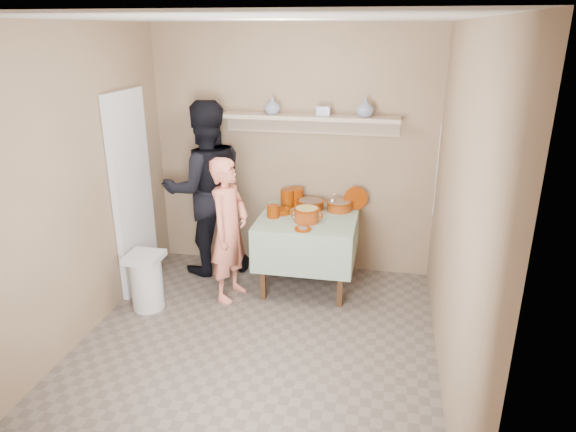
% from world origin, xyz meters
% --- Properties ---
extents(ground, '(3.50, 3.50, 0.00)m').
position_xyz_m(ground, '(0.00, 0.00, 0.00)').
color(ground, '#685B52').
rests_on(ground, ground).
extents(tile_panel, '(0.06, 0.70, 2.00)m').
position_xyz_m(tile_panel, '(-1.46, 0.95, 1.00)').
color(tile_panel, silver).
rests_on(tile_panel, ground).
extents(plate_stack_a, '(0.14, 0.14, 0.19)m').
position_xyz_m(plate_stack_a, '(-0.01, 1.53, 0.86)').
color(plate_stack_a, '#6C2302').
rests_on(plate_stack_a, serving_table).
extents(plate_stack_b, '(0.16, 0.16, 0.19)m').
position_xyz_m(plate_stack_b, '(0.07, 1.61, 0.86)').
color(plate_stack_b, '#6C2302').
rests_on(plate_stack_b, serving_table).
extents(bowl_stack, '(0.13, 0.13, 0.13)m').
position_xyz_m(bowl_stack, '(-0.09, 1.19, 0.82)').
color(bowl_stack, '#6C2302').
rests_on(bowl_stack, serving_table).
extents(empty_bowl, '(0.18, 0.18, 0.05)m').
position_xyz_m(empty_bowl, '(-0.02, 1.32, 0.79)').
color(empty_bowl, '#6C2302').
rests_on(empty_bowl, serving_table).
extents(propped_lid, '(0.25, 0.12, 0.24)m').
position_xyz_m(propped_lid, '(0.70, 1.59, 0.88)').
color(propped_lid, '#6C2302').
rests_on(propped_lid, serving_table).
extents(vase_right, '(0.19, 0.19, 0.18)m').
position_xyz_m(vase_right, '(0.75, 1.62, 1.81)').
color(vase_right, navy).
rests_on(vase_right, wall_shelf).
extents(vase_left, '(0.21, 0.21, 0.17)m').
position_xyz_m(vase_left, '(-0.18, 1.60, 1.81)').
color(vase_left, navy).
rests_on(vase_left, wall_shelf).
extents(ceramic_box, '(0.14, 0.10, 0.10)m').
position_xyz_m(ceramic_box, '(0.34, 1.61, 1.77)').
color(ceramic_box, navy).
rests_on(ceramic_box, wall_shelf).
extents(person_cook, '(0.45, 0.58, 1.43)m').
position_xyz_m(person_cook, '(-0.46, 0.89, 0.71)').
color(person_cook, '#E97D64').
rests_on(person_cook, ground).
extents(person_helper, '(1.14, 1.07, 1.87)m').
position_xyz_m(person_helper, '(-0.87, 1.44, 0.93)').
color(person_helper, black).
rests_on(person_helper, ground).
extents(room_shell, '(3.04, 3.54, 2.62)m').
position_xyz_m(room_shell, '(0.00, 0.00, 1.61)').
color(room_shell, '#92765A').
rests_on(room_shell, ground).
extents(serving_table, '(0.97, 0.97, 0.76)m').
position_xyz_m(serving_table, '(0.25, 1.28, 0.64)').
color(serving_table, '#4C2D16').
rests_on(serving_table, ground).
extents(cazuela_meat_a, '(0.30, 0.30, 0.10)m').
position_xyz_m(cazuela_meat_a, '(0.24, 1.51, 0.82)').
color(cazuela_meat_a, maroon).
rests_on(cazuela_meat_a, serving_table).
extents(cazuela_meat_b, '(0.28, 0.28, 0.10)m').
position_xyz_m(cazuela_meat_b, '(0.54, 1.53, 0.82)').
color(cazuela_meat_b, maroon).
rests_on(cazuela_meat_b, serving_table).
extents(ladle, '(0.08, 0.26, 0.19)m').
position_xyz_m(ladle, '(0.47, 1.49, 0.87)').
color(ladle, silver).
rests_on(ladle, cazuela_meat_b).
extents(cazuela_rice, '(0.33, 0.25, 0.14)m').
position_xyz_m(cazuela_rice, '(0.26, 1.13, 0.85)').
color(cazuela_rice, maroon).
rests_on(cazuela_rice, serving_table).
extents(front_plate, '(0.16, 0.16, 0.03)m').
position_xyz_m(front_plate, '(0.26, 0.91, 0.77)').
color(front_plate, '#6C2302').
rests_on(front_plate, serving_table).
extents(wall_shelf, '(1.80, 0.25, 0.21)m').
position_xyz_m(wall_shelf, '(0.20, 1.65, 1.67)').
color(wall_shelf, tan).
rests_on(wall_shelf, room_shell).
extents(trash_bin, '(0.32, 0.32, 0.56)m').
position_xyz_m(trash_bin, '(-1.17, 0.51, 0.28)').
color(trash_bin, silver).
rests_on(trash_bin, ground).
extents(electrical_cord, '(0.01, 0.05, 0.90)m').
position_xyz_m(electrical_cord, '(1.47, 1.48, 1.25)').
color(electrical_cord, silver).
rests_on(electrical_cord, wall_shelf).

